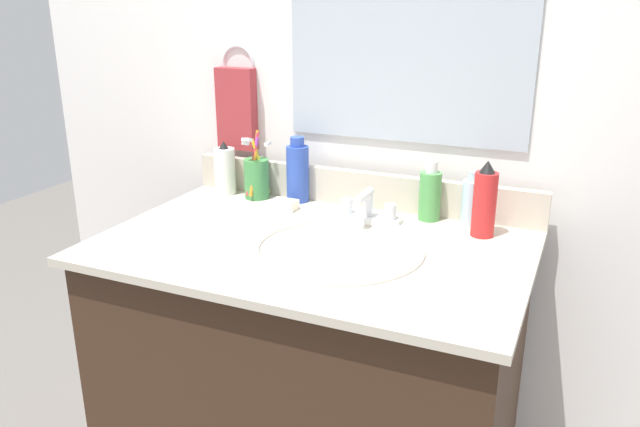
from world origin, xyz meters
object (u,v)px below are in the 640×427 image
hand_towel (237,109)px  bottle_spray_red (485,202)px  cup_green (256,177)px  bottle_lotion_white (225,170)px  bottle_shampoo_blue (298,172)px  faucet (367,210)px  soap_bar (284,205)px  bottle_gel_clear (471,201)px  bottle_toner_green (430,194)px

hand_towel → bottle_spray_red: bearing=-9.3°
hand_towel → cup_green: 0.20m
bottle_lotion_white → bottle_spray_red: size_ratio=0.83×
bottle_shampoo_blue → bottle_lotion_white: bearing=-175.0°
bottle_shampoo_blue → faucet: bearing=-19.2°
faucet → bottle_shampoo_blue: (-0.22, 0.08, 0.05)m
faucet → bottle_lotion_white: bottle_lotion_white is taller
bottle_lotion_white → bottle_spray_red: bearing=-3.6°
bottle_shampoo_blue → cup_green: bearing=-170.4°
bottle_lotion_white → soap_bar: (0.21, -0.06, -0.05)m
bottle_gel_clear → soap_bar: (-0.45, -0.08, -0.04)m
faucet → soap_bar: size_ratio=2.50×
bottle_gel_clear → bottle_lotion_white: size_ratio=0.89×
bottle_gel_clear → bottle_shampoo_blue: bottle_shampoo_blue is taller
bottle_lotion_white → soap_bar: 0.22m
hand_towel → bottle_spray_red: size_ratio=1.27×
bottle_lotion_white → bottle_spray_red: bottle_spray_red is taller
faucet → bottle_spray_red: 0.27m
hand_towel → bottle_shampoo_blue: 0.26m
hand_towel → bottle_gel_clear: bearing=-4.2°
bottle_shampoo_blue → bottle_toner_green: bearing=-0.7°
hand_towel → bottle_toner_green: size_ratio=1.52×
bottle_gel_clear → hand_towel: bearing=175.8°
hand_towel → cup_green: bearing=-36.6°
soap_bar → bottle_gel_clear: bearing=10.1°
bottle_shampoo_blue → bottle_toner_green: (0.35, -0.00, -0.01)m
faucet → bottle_toner_green: bottle_toner_green is taller
bottle_gel_clear → bottle_lotion_white: (-0.66, -0.02, 0.01)m
bottle_shampoo_blue → cup_green: cup_green is taller
bottle_gel_clear → bottle_spray_red: bearing=-58.5°
faucet → bottle_lotion_white: 0.44m
bottle_gel_clear → bottle_toner_green: 0.10m
hand_towel → bottle_shampoo_blue: (0.21, -0.05, -0.14)m
bottle_toner_green → soap_bar: bearing=-168.3°
bottle_lotion_white → bottle_spray_red: (0.70, -0.04, 0.02)m
faucet → bottle_shampoo_blue: size_ratio=0.94×
bottle_gel_clear → bottle_spray_red: (0.04, -0.07, 0.02)m
bottle_shampoo_blue → bottle_gel_clear: bearing=0.4°
soap_bar → hand_towel: bearing=148.0°
cup_green → hand_towel: bearing=143.4°
bottle_gel_clear → bottle_shampoo_blue: size_ratio=0.75×
bottle_spray_red → bottle_shampoo_blue: bottle_spray_red is taller
bottle_lotion_white → bottle_toner_green: 0.56m
faucet → cup_green: cup_green is taller
bottle_spray_red → bottle_shampoo_blue: 0.49m
bottle_gel_clear → soap_bar: 0.46m
bottle_gel_clear → cup_green: size_ratio=0.71×
bottle_lotion_white → bottle_toner_green: (0.56, 0.01, -0.00)m
bottle_shampoo_blue → soap_bar: 0.10m
bottle_gel_clear → bottle_toner_green: (-0.10, -0.01, 0.01)m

